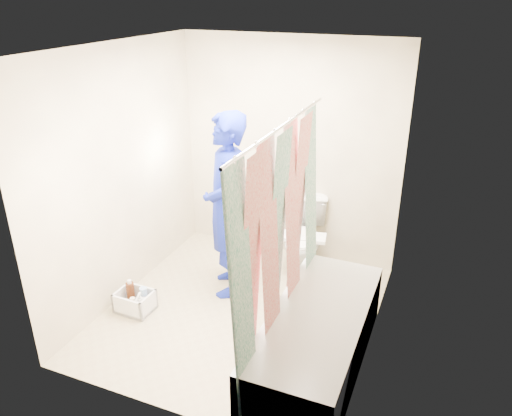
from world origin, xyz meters
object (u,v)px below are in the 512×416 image
at_px(bathtub, 317,338).
at_px(cleaning_caddy, 136,302).
at_px(plumber, 226,206).
at_px(toilet, 304,237).

relative_size(bathtub, cleaning_caddy, 5.13).
distance_m(plumber, cleaning_caddy, 1.25).
xyz_separation_m(toilet, plumber, (-0.59, -0.64, 0.52)).
bearing_deg(toilet, plumber, -143.47).
bearing_deg(bathtub, toilet, 111.50).
distance_m(bathtub, toilet, 1.51).
distance_m(bathtub, plumber, 1.51).
bearing_deg(toilet, cleaning_caddy, -143.43).
bearing_deg(plumber, bathtub, 28.31).
bearing_deg(toilet, bathtub, -79.36).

